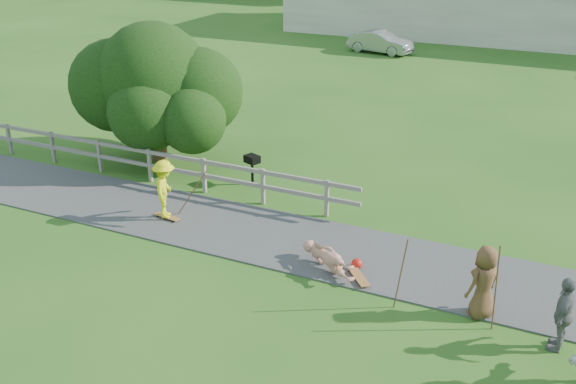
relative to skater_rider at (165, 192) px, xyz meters
The scene contains 16 objects.
ground 2.44m from the skater_rider, 32.24° to the right, with size 260.00×260.00×0.00m, color #275919.
path 2.12m from the skater_rider, ahead, with size 34.00×3.00×0.04m, color #3B3C3E.
fence 3.38m from the skater_rider, 142.19° to the left, with size 15.05×0.10×1.10m.
skater_rider is the anchor object (origin of this frame).
skater_fallen 5.15m from the skater_rider, ahead, with size 1.75×0.42×0.64m, color tan.
spectator_b 10.39m from the skater_rider, ahead, with size 0.93×0.39×1.59m, color slate.
spectator_c 8.77m from the skater_rider, ahead, with size 0.80×0.52×1.64m, color brown.
car_silver 24.47m from the skater_rider, 93.58° to the left, with size 1.37×3.94×1.30m, color #94969B.
tree 4.98m from the skater_rider, 127.58° to the left, with size 5.96×5.96×4.14m, color black, non-canonical shape.
bbq 3.39m from the skater_rider, 73.08° to the left, with size 0.45×0.34×0.97m, color black, non-canonical shape.
longboard_rider 0.78m from the skater_rider, ahead, with size 0.83×0.20×0.09m, color #915B2F, non-canonical shape.
longboard_fallen 5.98m from the skater_rider, ahead, with size 0.96×0.24×0.11m, color #915B2F, non-canonical shape.
helmet 5.74m from the skater_rider, ahead, with size 0.27×0.27×0.27m, color #B21C14.
pole_rider 0.73m from the skater_rider, 33.69° to the left, with size 0.03×0.03×1.83m, color brown.
pole_spec_left 7.22m from the skater_rider, 12.14° to the right, with size 0.03×0.03×1.73m, color brown.
pole_spec_right 9.10m from the skater_rider, ahead, with size 0.03×0.03×1.94m, color brown.
Camera 1 is at (7.89, -11.91, 7.91)m, focal length 40.00 mm.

